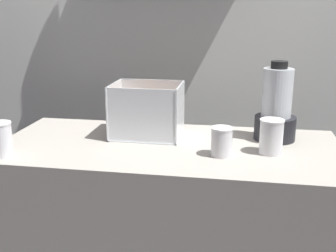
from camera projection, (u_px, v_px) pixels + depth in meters
counter at (168, 242)px, 1.83m from camera, size 1.40×0.64×0.90m
back_wall_unit at (190, 40)px, 2.33m from camera, size 2.60×0.24×2.50m
carrot_display_bin at (146, 119)px, 1.80m from camera, size 0.29×0.23×0.23m
blender_pitcher at (276, 109)px, 1.74m from camera, size 0.17×0.17×0.33m
juice_cup_beet_far_left at (1, 142)px, 1.56m from camera, size 0.09×0.09×0.13m
juice_cup_mango_left at (222, 143)px, 1.56m from camera, size 0.08×0.08×0.11m
juice_cup_mango_middle at (271, 139)px, 1.59m from camera, size 0.09×0.09×0.13m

